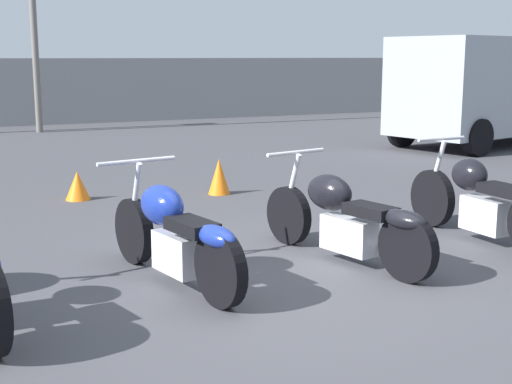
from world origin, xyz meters
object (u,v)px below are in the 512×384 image
at_px(parked_van, 501,86).
at_px(traffic_cone_far, 78,186).
at_px(motorcycle_slot_3, 484,201).
at_px(motorcycle_slot_1, 175,234).
at_px(motorcycle_slot_2, 346,218).
at_px(traffic_cone_near, 219,177).

xyz_separation_m(parked_van, traffic_cone_far, (-9.34, -2.27, -1.03)).
bearing_deg(parked_van, motorcycle_slot_3, -57.65).
xyz_separation_m(motorcycle_slot_1, motorcycle_slot_2, (1.59, -0.06, -0.01)).
bearing_deg(motorcycle_slot_2, motorcycle_slot_1, 166.14).
bearing_deg(motorcycle_slot_1, traffic_cone_near, 51.99).
distance_m(motorcycle_slot_3, traffic_cone_near, 3.74).
relative_size(motorcycle_slot_1, motorcycle_slot_2, 0.96).
height_order(traffic_cone_near, traffic_cone_far, traffic_cone_near).
bearing_deg(motorcycle_slot_3, parked_van, 44.26).
bearing_deg(traffic_cone_near, motorcycle_slot_1, -117.80).
height_order(motorcycle_slot_2, parked_van, parked_van).
relative_size(motorcycle_slot_1, parked_van, 0.36).
distance_m(motorcycle_slot_1, traffic_cone_far, 3.84).
height_order(motorcycle_slot_2, motorcycle_slot_3, motorcycle_slot_3).
xyz_separation_m(traffic_cone_near, traffic_cone_far, (-1.80, 0.42, -0.05)).
distance_m(motorcycle_slot_1, motorcycle_slot_2, 1.59).
relative_size(motorcycle_slot_3, parked_van, 0.37).
xyz_separation_m(motorcycle_slot_2, traffic_cone_far, (-1.60, 3.89, -0.22)).
distance_m(parked_van, traffic_cone_near, 8.06).
xyz_separation_m(parked_van, traffic_cone_near, (-7.53, -2.69, -0.98)).
height_order(motorcycle_slot_2, traffic_cone_near, motorcycle_slot_2).
distance_m(motorcycle_slot_1, parked_van, 11.18).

